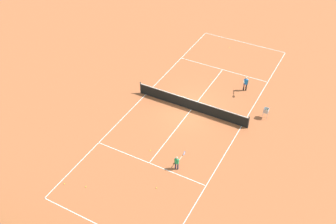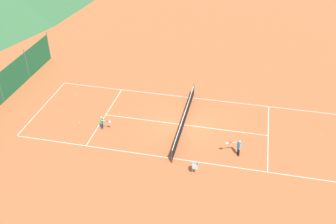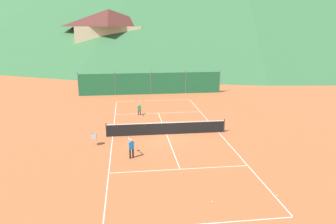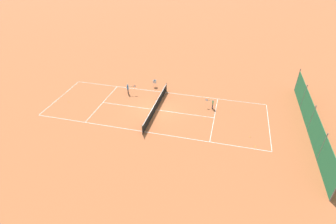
# 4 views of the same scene
# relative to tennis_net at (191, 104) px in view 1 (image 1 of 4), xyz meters

# --- Properties ---
(ground_plane) EXTENTS (600.00, 600.00, 0.00)m
(ground_plane) POSITION_rel_tennis_net_xyz_m (0.00, 0.00, -0.50)
(ground_plane) COLOR #B25B33
(court_line_markings) EXTENTS (8.25, 23.85, 0.01)m
(court_line_markings) POSITION_rel_tennis_net_xyz_m (0.00, 0.00, -0.50)
(court_line_markings) COLOR white
(court_line_markings) RESTS_ON ground
(tennis_net) EXTENTS (9.18, 0.08, 1.06)m
(tennis_net) POSITION_rel_tennis_net_xyz_m (0.00, 0.00, 0.00)
(tennis_net) COLOR #2D2D2D
(tennis_net) RESTS_ON ground
(player_far_baseline) EXTENTS (0.41, 1.10, 1.29)m
(player_far_baseline) POSITION_rel_tennis_net_xyz_m (-2.77, -4.31, 0.25)
(player_far_baseline) COLOR black
(player_far_baseline) RESTS_ON ground
(player_near_service) EXTENTS (0.38, 0.94, 1.09)m
(player_near_service) POSITION_rel_tennis_net_xyz_m (-1.84, 5.94, 0.14)
(player_near_service) COLOR #23284C
(player_near_service) RESTS_ON ground
(tennis_ball_alley_left) EXTENTS (0.07, 0.07, 0.07)m
(tennis_ball_alley_left) POSITION_rel_tennis_net_xyz_m (-1.47, 8.04, -0.47)
(tennis_ball_alley_left) COLOR #CCE033
(tennis_ball_alley_left) RESTS_ON ground
(tennis_ball_by_net_left) EXTENTS (0.07, 0.07, 0.07)m
(tennis_ball_by_net_left) POSITION_rel_tennis_net_xyz_m (4.23, -10.07, -0.47)
(tennis_ball_by_net_left) COLOR #CCE033
(tennis_ball_by_net_left) RESTS_ON ground
(tennis_ball_service_box) EXTENTS (0.07, 0.07, 0.07)m
(tennis_ball_service_box) POSITION_rel_tennis_net_xyz_m (2.43, 10.04, -0.47)
(tennis_ball_service_box) COLOR #CCE033
(tennis_ball_service_box) RESTS_ON ground
(tennis_ball_by_net_right) EXTENTS (0.07, 0.07, 0.07)m
(tennis_ball_by_net_right) POSITION_rel_tennis_net_xyz_m (0.26, -4.42, -0.47)
(tennis_ball_by_net_right) COLOR #CCE033
(tennis_ball_by_net_right) RESTS_ON ground
(tennis_ball_far_corner) EXTENTS (0.07, 0.07, 0.07)m
(tennis_ball_far_corner) POSITION_rel_tennis_net_xyz_m (0.52, 5.40, -0.47)
(tennis_ball_far_corner) COLOR #CCE033
(tennis_ball_far_corner) RESTS_ON ground
(tennis_ball_mid_court) EXTENTS (0.07, 0.07, 0.07)m
(tennis_ball_mid_court) POSITION_rel_tennis_net_xyz_m (3.76, 10.48, -0.47)
(tennis_ball_mid_court) COLOR #CCE033
(tennis_ball_mid_court) RESTS_ON ground
(tennis_ball_alley_right) EXTENTS (0.07, 0.07, 0.07)m
(tennis_ball_alley_right) POSITION_rel_tennis_net_xyz_m (0.90, -10.26, -0.47)
(tennis_ball_alley_right) COLOR #CCE033
(tennis_ball_alley_right) RESTS_ON ground
(ball_hopper) EXTENTS (0.36, 0.36, 0.89)m
(ball_hopper) POSITION_rel_tennis_net_xyz_m (-5.31, -1.74, 0.16)
(ball_hopper) COLOR #B7B7BC
(ball_hopper) RESTS_ON ground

